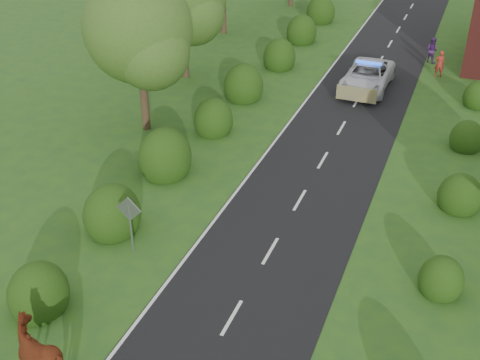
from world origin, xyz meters
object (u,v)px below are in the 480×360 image
at_px(pedestrian_red, 440,64).
at_px(pedestrian_purple, 432,50).
at_px(police_van, 367,76).
at_px(road_sign, 130,217).
at_px(cow, 47,356).

xyz_separation_m(pedestrian_red, pedestrian_purple, (-0.80, 2.70, -0.00)).
bearing_deg(police_van, pedestrian_red, 45.11).
height_order(pedestrian_red, pedestrian_purple, same).
xyz_separation_m(road_sign, police_van, (5.09, 20.31, -0.84)).
xyz_separation_m(police_van, pedestrian_red, (4.02, 3.90, 0.07)).
bearing_deg(police_van, pedestrian_purple, 64.96).
xyz_separation_m(road_sign, pedestrian_purple, (8.31, 26.90, -0.77)).
relative_size(road_sign, pedestrian_red, 1.43).
bearing_deg(pedestrian_red, road_sign, 57.45).
bearing_deg(police_van, road_sign, -103.11).
relative_size(pedestrian_red, pedestrian_purple, 1.00).
bearing_deg(road_sign, pedestrian_red, 69.37).
bearing_deg(pedestrian_purple, road_sign, 99.33).
bearing_deg(cow, pedestrian_red, 166.24).
bearing_deg(pedestrian_purple, cow, 103.82).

